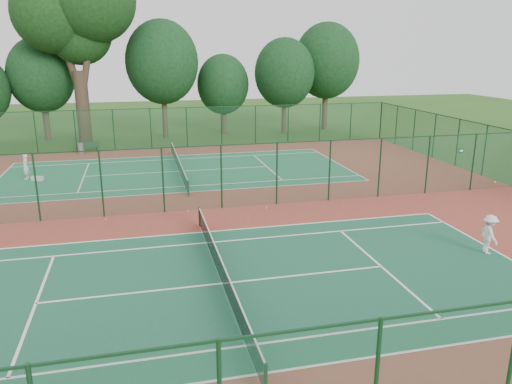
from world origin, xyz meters
TOP-DOWN VIEW (x-y plane):
  - ground at (0.00, 0.00)m, footprint 120.00×120.00m
  - red_pad at (0.00, 0.00)m, footprint 40.00×36.00m
  - court_near at (0.00, -9.00)m, footprint 23.77×10.97m
  - court_far at (0.00, 9.00)m, footprint 23.77×10.97m
  - fence_north at (0.00, 18.00)m, footprint 40.00×0.09m
  - fence_divider at (0.00, 0.00)m, footprint 40.00×0.09m
  - tennis_net_near at (0.00, -9.00)m, footprint 0.10×12.90m
  - tennis_net_far at (0.00, 9.00)m, footprint 0.10×12.90m
  - player_near at (11.38, -8.78)m, footprint 0.75×1.15m
  - player_far at (-10.02, 9.23)m, footprint 0.46×0.65m
  - trash_bin at (-7.30, 17.03)m, footprint 0.56×0.56m
  - bench at (-6.60, 17.53)m, footprint 1.50×0.75m
  - kit_bag at (-9.27, 8.60)m, footprint 0.81×0.54m
  - stray_ball_a at (-0.34, -0.29)m, footprint 0.08×0.08m
  - stray_ball_b at (3.85, -0.69)m, footprint 0.07×0.07m
  - stray_ball_c at (-4.53, -0.58)m, footprint 0.07×0.07m
  - big_tree at (-7.19, 22.15)m, footprint 10.47×7.66m
  - evergreen_row at (0.50, 24.25)m, footprint 39.00×5.00m

SIDE VIEW (x-z plane):
  - ground at x=0.00m, z-range 0.00..0.00m
  - evergreen_row at x=0.50m, z-range -6.00..6.00m
  - red_pad at x=0.00m, z-range 0.00..0.01m
  - court_near at x=0.00m, z-range 0.01..0.02m
  - court_far at x=0.00m, z-range 0.01..0.02m
  - stray_ball_b at x=3.85m, z-range 0.01..0.08m
  - stray_ball_c at x=-4.53m, z-range 0.01..0.08m
  - stray_ball_a at x=-0.34m, z-range 0.01..0.09m
  - kit_bag at x=-9.27m, z-range 0.01..0.29m
  - trash_bin at x=-7.30m, z-range 0.01..0.92m
  - bench at x=-6.60m, z-range 0.02..0.91m
  - tennis_net_near at x=0.00m, z-range 0.06..1.03m
  - tennis_net_far at x=0.00m, z-range 0.06..1.03m
  - player_far at x=-10.02m, z-range 0.02..1.69m
  - player_near at x=11.38m, z-range 0.02..1.70m
  - fence_north at x=0.00m, z-range 0.01..3.51m
  - fence_divider at x=0.00m, z-range 0.01..3.51m
  - big_tree at x=-7.19m, z-range 3.35..19.42m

